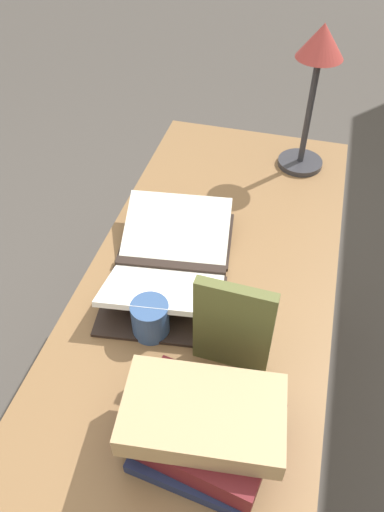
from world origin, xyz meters
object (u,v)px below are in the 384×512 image
book_stack_tall (203,425)px  reading_lamp (317,68)px  open_book (170,262)px  coffee_mug (151,318)px  book_standing_upright (233,328)px

book_stack_tall → reading_lamp: reading_lamp is taller
open_book → coffee_mug: same height
reading_lamp → book_stack_tall: bearing=-4.6°
coffee_mug → book_stack_tall: bearing=37.8°
book_stack_tall → coffee_mug: 0.27m
open_book → book_stack_tall: 0.44m
open_book → book_standing_upright: bearing=34.0°
open_book → book_stack_tall: (0.40, 0.18, 0.04)m
coffee_mug → open_book: bearing=-175.9°
book_stack_tall → book_standing_upright: bearing=176.1°
open_book → reading_lamp: (-0.52, 0.25, 0.28)m
book_standing_upright → reading_lamp: 0.77m
book_stack_tall → book_standing_upright: size_ratio=1.28×
book_standing_upright → open_book: bearing=-136.0°
open_book → reading_lamp: bearing=146.7°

